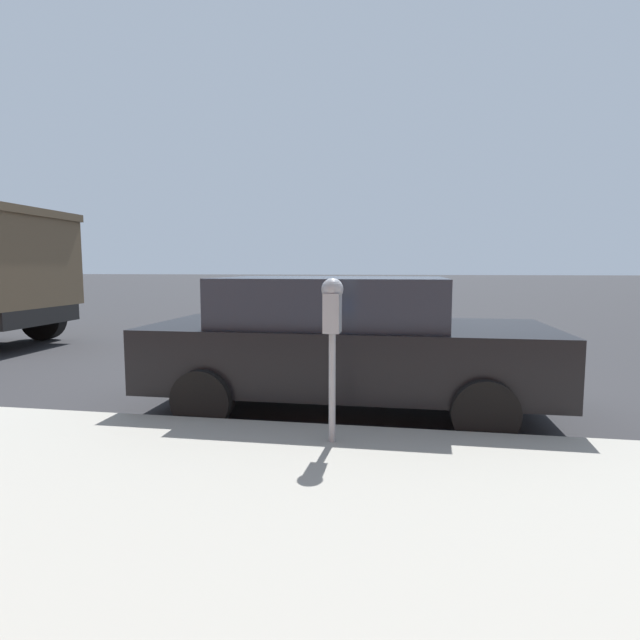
# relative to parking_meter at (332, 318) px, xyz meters

# --- Properties ---
(ground_plane) EXTENTS (220.00, 220.00, 0.00)m
(ground_plane) POSITION_rel_parking_meter_xyz_m (2.68, -0.06, -1.26)
(ground_plane) COLOR #2B2B2D
(sidewalk) EXTENTS (5.48, 56.00, 0.16)m
(sidewalk) POSITION_rel_parking_meter_xyz_m (-2.26, -0.06, -1.18)
(sidewalk) COLOR #99968C
(sidewalk) RESTS_ON ground_plane
(parking_meter) EXTENTS (0.21, 0.19, 1.44)m
(parking_meter) POSITION_rel_parking_meter_xyz_m (0.00, 0.00, 0.00)
(parking_meter) COLOR gray
(parking_meter) RESTS_ON sidewalk
(car_black) EXTENTS (2.13, 4.57, 1.57)m
(car_black) POSITION_rel_parking_meter_xyz_m (1.55, 0.09, -0.43)
(car_black) COLOR black
(car_black) RESTS_ON ground_plane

